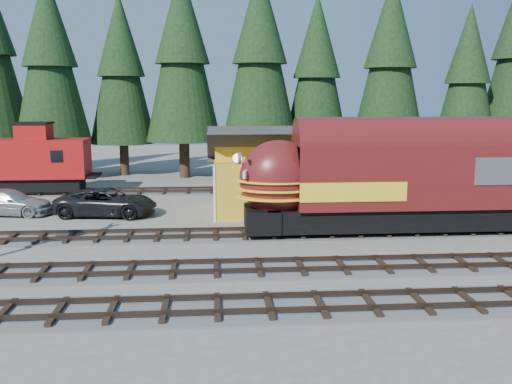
{
  "coord_description": "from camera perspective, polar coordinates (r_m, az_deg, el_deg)",
  "views": [
    {
      "loc": [
        -6.1,
        -25.32,
        7.37
      ],
      "look_at": [
        -3.84,
        4.0,
        2.36
      ],
      "focal_mm": 40.0,
      "sensor_mm": 36.0,
      "label": 1
    }
  ],
  "objects": [
    {
      "name": "track_siding",
      "position": [
        34.24,
        23.82,
        -3.49
      ],
      "size": [
        68.0,
        3.2,
        0.33
      ],
      "color": "#4C4947",
      "rests_on": "ground"
    },
    {
      "name": "ground",
      "position": [
        27.06,
        8.85,
        -6.24
      ],
      "size": [
        120.0,
        120.0,
        0.0
      ],
      "primitive_type": "plane",
      "color": "#6B665B",
      "rests_on": "ground"
    },
    {
      "name": "locomotive",
      "position": [
        31.19,
        13.55,
        0.88
      ],
      "size": [
        17.45,
        3.47,
        4.75
      ],
      "color": "black",
      "rests_on": "ground"
    },
    {
      "name": "pickup_truck_a",
      "position": [
        36.27,
        -14.71,
        -1.0
      ],
      "size": [
        6.43,
        3.58,
        1.7
      ],
      "primitive_type": "imported",
      "rotation": [
        0.0,
        0.0,
        1.44
      ],
      "color": "black",
      "rests_on": "ground"
    },
    {
      "name": "caboose",
      "position": [
        45.79,
        -22.24,
        2.82
      ],
      "size": [
        9.54,
        2.77,
        4.96
      ],
      "color": "black",
      "rests_on": "ground"
    },
    {
      "name": "conifer_backdrop",
      "position": [
        51.06,
        7.02,
        13.27
      ],
      "size": [
        79.24,
        24.06,
        17.25
      ],
      "color": "black",
      "rests_on": "ground"
    },
    {
      "name": "depot",
      "position": [
        36.6,
        5.22,
        2.72
      ],
      "size": [
        12.8,
        7.0,
        5.3
      ],
      "color": "gold",
      "rests_on": "ground"
    },
    {
      "name": "pickup_truck_b",
      "position": [
        38.57,
        -23.54,
        -0.96
      ],
      "size": [
        5.72,
        2.95,
        1.59
      ],
      "primitive_type": "imported",
      "rotation": [
        0.0,
        0.0,
        1.43
      ],
      "color": "#989B9F",
      "rests_on": "ground"
    },
    {
      "name": "track_spur",
      "position": [
        44.1,
        -9.42,
        0.0
      ],
      "size": [
        32.0,
        3.2,
        0.33
      ],
      "color": "#4C4947",
      "rests_on": "ground"
    }
  ]
}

